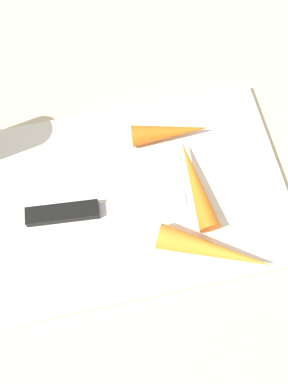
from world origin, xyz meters
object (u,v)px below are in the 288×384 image
at_px(cutting_board, 144,194).
at_px(carrot_longest, 215,251).
at_px(knife, 73,212).
at_px(carrot_medium, 195,183).
at_px(carrot_shortest, 171,132).

height_order(cutting_board, carrot_longest, carrot_longest).
distance_m(knife, carrot_medium, 0.16).
height_order(carrot_medium, carrot_shortest, carrot_shortest).
distance_m(cutting_board, carrot_medium, 0.07).
xyz_separation_m(knife, carrot_shortest, (-0.14, -0.08, 0.01)).
bearing_deg(carrot_longest, carrot_medium, 117.15).
height_order(cutting_board, carrot_shortest, carrot_shortest).
height_order(cutting_board, carrot_medium, carrot_medium).
relative_size(knife, carrot_longest, 1.47).
distance_m(cutting_board, carrot_longest, 0.12).
bearing_deg(knife, carrot_shortest, 34.21).
distance_m(knife, carrot_shortest, 0.16).
bearing_deg(knife, carrot_medium, 5.84).
xyz_separation_m(carrot_medium, carrot_longest, (0.00, 0.09, 0.00)).
relative_size(cutting_board, carrot_longest, 2.64).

